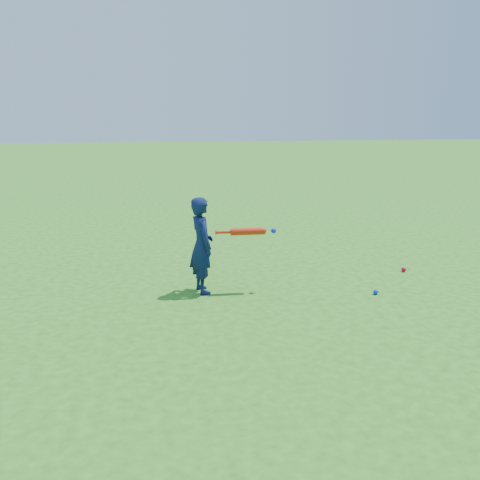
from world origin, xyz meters
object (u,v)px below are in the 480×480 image
at_px(ground_ball_red, 404,269).
at_px(ground_ball_blue, 376,292).
at_px(child, 202,245).
at_px(bat_swing, 250,232).

distance_m(ground_ball_red, ground_ball_blue, 1.23).
bearing_deg(ground_ball_blue, ground_ball_red, 46.56).
xyz_separation_m(child, ground_ball_red, (3.04, 0.38, -0.59)).
relative_size(child, ground_ball_red, 17.87).
xyz_separation_m(ground_ball_red, ground_ball_blue, (-0.84, -0.89, -0.00)).
bearing_deg(child, bat_swing, -108.21).
height_order(child, bat_swing, child).
relative_size(child, ground_ball_blue, 19.13).
xyz_separation_m(ground_ball_red, bat_swing, (-2.42, -0.45, 0.77)).
height_order(child, ground_ball_blue, child).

